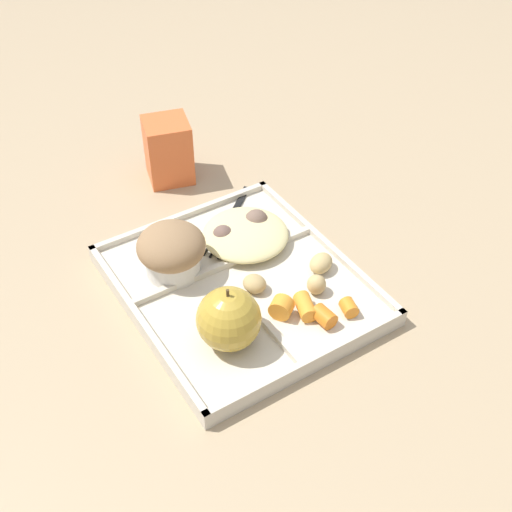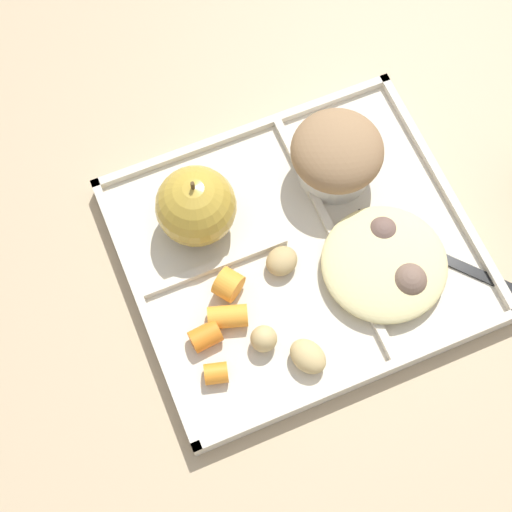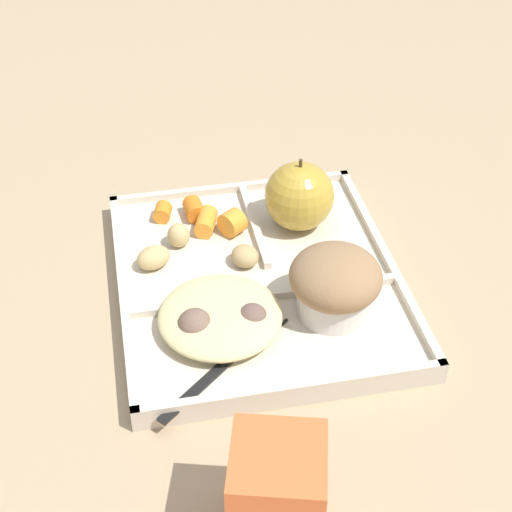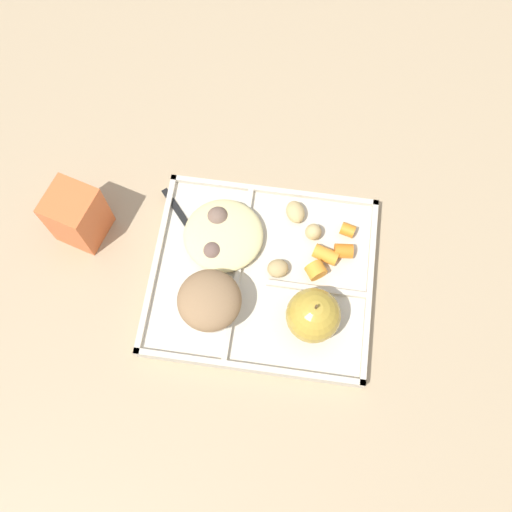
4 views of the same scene
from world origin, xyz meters
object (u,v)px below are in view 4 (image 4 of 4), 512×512
Objects in this scene: green_apple at (313,315)px; bran_muffin at (210,302)px; plastic_fork at (195,236)px; milk_carton at (77,215)px; lunch_tray at (262,276)px.

green_apple is 0.95× the size of bran_muffin.
green_apple is at bearing 180.00° from bran_muffin.
bran_muffin is 0.65× the size of plastic_fork.
milk_carton is (0.17, 0.00, 0.03)m from plastic_fork.
green_apple reaches higher than plastic_fork.
plastic_fork is at bearing -162.86° from milk_carton.
plastic_fork is (0.19, -0.11, -0.04)m from green_apple.
bran_muffin is (0.06, 0.06, 0.04)m from lunch_tray.
bran_muffin is at bearing 0.00° from green_apple.
bran_muffin is (0.14, 0.00, -0.00)m from green_apple.
milk_carton is (0.28, -0.04, 0.04)m from lunch_tray.
lunch_tray is 3.82× the size of green_apple.
bran_muffin reaches higher than plastic_fork.
lunch_tray is 0.28m from milk_carton.
milk_carton is (0.35, -0.10, -0.00)m from green_apple.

